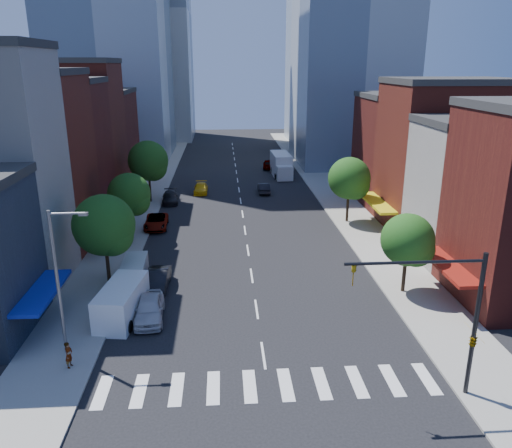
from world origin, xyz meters
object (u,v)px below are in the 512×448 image
(parked_car_rear, at_px, (170,197))
(pedestrian_far, at_px, (94,311))
(parked_car_front, at_px, (149,308))
(parked_car_third, at_px, (156,222))
(cargo_van_near, at_px, (121,303))
(traffic_car_far, at_px, (269,164))
(pedestrian_near, at_px, (69,355))
(box_truck, at_px, (281,166))
(parked_car_second, at_px, (158,280))
(cargo_van_far, at_px, (134,273))
(traffic_car_oncoming, at_px, (264,188))
(taxi, at_px, (201,188))

(parked_car_rear, height_order, pedestrian_far, pedestrian_far)
(parked_car_front, xyz_separation_m, parked_car_third, (-2.00, 20.40, -0.11))
(parked_car_third, height_order, pedestrian_far, pedestrian_far)
(cargo_van_near, distance_m, traffic_car_far, 53.35)
(pedestrian_near, bearing_deg, parked_car_rear, 6.85)
(box_truck, bearing_deg, pedestrian_near, -111.23)
(parked_car_front, relative_size, pedestrian_near, 3.02)
(parked_car_third, distance_m, pedestrian_near, 26.17)
(parked_car_front, relative_size, parked_car_second, 1.05)
(cargo_van_far, bearing_deg, pedestrian_far, -106.97)
(parked_car_third, height_order, traffic_car_oncoming, parked_car_third)
(cargo_van_near, distance_m, box_truck, 48.31)
(parked_car_second, height_order, pedestrian_far, pedestrian_far)
(parked_car_front, height_order, cargo_van_far, cargo_van_far)
(parked_car_second, distance_m, taxi, 30.65)
(box_truck, bearing_deg, cargo_van_near, -111.46)
(cargo_van_far, xyz_separation_m, pedestrian_near, (-1.84, -11.77, -0.00))
(parked_car_rear, relative_size, traffic_car_oncoming, 1.14)
(parked_car_third, distance_m, traffic_car_oncoming, 19.33)
(parked_car_third, xyz_separation_m, cargo_van_far, (0.01, -14.33, 0.24))
(cargo_van_far, bearing_deg, parked_car_second, -32.43)
(parked_car_front, bearing_deg, traffic_car_far, 72.45)
(parked_car_rear, relative_size, box_truck, 0.55)
(traffic_car_far, height_order, pedestrian_near, pedestrian_near)
(parked_car_third, height_order, box_truck, box_truck)
(cargo_van_far, distance_m, taxi, 29.72)
(parked_car_rear, relative_size, cargo_van_near, 0.80)
(parked_car_third, bearing_deg, pedestrian_near, -96.13)
(parked_car_front, bearing_deg, cargo_van_far, 104.89)
(taxi, bearing_deg, box_truck, 39.95)
(cargo_van_near, height_order, cargo_van_far, cargo_van_near)
(traffic_car_far, xyz_separation_m, pedestrian_far, (-16.68, -51.74, 0.13))
(parked_car_rear, height_order, pedestrian_near, pedestrian_near)
(parked_car_third, distance_m, box_truck, 30.16)
(cargo_van_near, xyz_separation_m, taxi, (4.15, 35.28, -0.56))
(taxi, bearing_deg, cargo_van_near, -96.39)
(parked_car_rear, bearing_deg, cargo_van_near, -94.94)
(parked_car_rear, distance_m, pedestrian_far, 31.09)
(traffic_car_oncoming, relative_size, box_truck, 0.48)
(cargo_van_far, distance_m, traffic_car_far, 47.77)
(cargo_van_near, xyz_separation_m, cargo_van_far, (-0.07, 5.86, -0.26))
(parked_car_front, relative_size, parked_car_rear, 1.01)
(parked_car_front, bearing_deg, parked_car_third, 92.28)
(parked_car_third, xyz_separation_m, cargo_van_near, (0.07, -20.19, 0.50))
(cargo_van_near, distance_m, cargo_van_far, 5.86)
(parked_car_second, distance_m, parked_car_rear, 25.81)
(traffic_car_oncoming, distance_m, pedestrian_near, 43.13)
(taxi, relative_size, traffic_car_far, 0.97)
(pedestrian_far, bearing_deg, pedestrian_near, 32.69)
(traffic_car_far, height_order, pedestrian_far, pedestrian_far)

